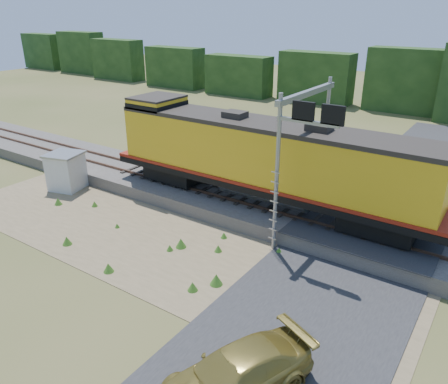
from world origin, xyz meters
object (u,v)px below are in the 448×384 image
Objects in this scene: shed at (66,171)px; signal_gantry at (307,128)px; locomotive at (260,158)px; car at (236,375)px.

signal_gantry is (15.16, 2.90, 4.44)m from shed.
locomotive is 3.69m from signal_gantry.
shed is at bearing -163.74° from locomotive.
car is at bearing -38.56° from shed.
shed is 0.49× the size of car.
car is (5.73, -11.27, -2.71)m from locomotive.
locomotive is at bearing 166.64° from signal_gantry.
signal_gantry is 1.49× the size of car.
car is (2.85, -10.59, -4.93)m from signal_gantry.
signal_gantry is (2.87, -0.68, 2.22)m from locomotive.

